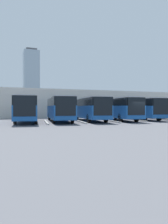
{
  "coord_description": "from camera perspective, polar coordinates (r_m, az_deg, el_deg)",
  "views": [
    {
      "loc": [
        15.73,
        21.77,
        1.81
      ],
      "look_at": [
        5.08,
        -5.8,
        1.23
      ],
      "focal_mm": 35.0,
      "sensor_mm": 36.0,
      "label": 1
    }
  ],
  "objects": [
    {
      "name": "curb_divider_4",
      "position": [
        27.56,
        -1.09,
        -2.49
      ],
      "size": [
        1.24,
        7.02,
        0.15
      ],
      "primitive_type": "cube",
      "rotation": [
        0.0,
        0.0,
        -0.14
      ],
      "color": "#B2B2AD",
      "rests_on": "ground_plane"
    },
    {
      "name": "office_tower",
      "position": [
        250.61,
        -13.62,
        8.17
      ],
      "size": [
        16.46,
        16.46,
        66.72
      ],
      "color": "#93A8B7",
      "rests_on": "ground_plane"
    },
    {
      "name": "bus_2",
      "position": [
        34.41,
        14.28,
        1.01
      ],
      "size": [
        4.1,
        11.88,
        3.16
      ],
      "rotation": [
        0.0,
        0.0,
        -0.14
      ],
      "color": "#19519E",
      "rests_on": "ground_plane"
    },
    {
      "name": "bus_6",
      "position": [
        28.17,
        -14.79,
        1.0
      ],
      "size": [
        4.1,
        11.88,
        3.16
      ],
      "rotation": [
        0.0,
        0.0,
        -0.14
      ],
      "color": "#19519E",
      "rests_on": "ground_plane"
    },
    {
      "name": "curb_divider_3",
      "position": [
        29.03,
        6.92,
        -2.32
      ],
      "size": [
        1.24,
        7.02,
        0.15
      ],
      "primitive_type": "cube",
      "rotation": [
        0.0,
        0.0,
        -0.14
      ],
      "color": "#B2B2AD",
      "rests_on": "ground_plane"
    },
    {
      "name": "bus_4",
      "position": [
        29.87,
        1.56,
        1.04
      ],
      "size": [
        4.1,
        11.88,
        3.16
      ],
      "rotation": [
        0.0,
        0.0,
        -0.14
      ],
      "color": "#19519E",
      "rests_on": "ground_plane"
    },
    {
      "name": "ground_plane",
      "position": [
        26.92,
        14.71,
        -2.77
      ],
      "size": [
        600.0,
        600.0,
        0.0
      ],
      "primitive_type": "plane",
      "color": "#5B5B60"
    },
    {
      "name": "curb_divider_2",
      "position": [
        31.84,
        12.98,
        -2.03
      ],
      "size": [
        1.24,
        7.02,
        0.15
      ],
      "primitive_type": "cube",
      "rotation": [
        0.0,
        0.0,
        -0.14
      ],
      "color": "#B2B2AD",
      "rests_on": "ground_plane"
    },
    {
      "name": "curb_divider_1",
      "position": [
        33.57,
        19.96,
        -1.91
      ],
      "size": [
        1.24,
        7.02,
        0.15
      ],
      "primitive_type": "cube",
      "rotation": [
        0.0,
        0.0,
        -0.14
      ],
      "color": "#B2B2AD",
      "rests_on": "ground_plane"
    },
    {
      "name": "bus_1",
      "position": [
        36.21,
        20.69,
        0.98
      ],
      "size": [
        4.1,
        11.88,
        3.16
      ],
      "rotation": [
        0.0,
        0.0,
        -0.14
      ],
      "color": "#19519E",
      "rests_on": "ground_plane"
    },
    {
      "name": "curb_divider_5",
      "position": [
        26.74,
        -9.85,
        -2.62
      ],
      "size": [
        1.24,
        7.02,
        0.15
      ],
      "primitive_type": "cube",
      "rotation": [
        0.0,
        0.0,
        -0.14
      ],
      "color": "#B2B2AD",
      "rests_on": "ground_plane"
    },
    {
      "name": "bus_5",
      "position": [
        28.83,
        -6.43,
        1.03
      ],
      "size": [
        4.1,
        11.88,
        3.16
      ],
      "rotation": [
        0.0,
        0.0,
        -0.14
      ],
      "color": "#19519E",
      "rests_on": "ground_plane"
    },
    {
      "name": "bus_3",
      "position": [
        31.5,
        8.83,
        1.03
      ],
      "size": [
        4.1,
        11.88,
        3.16
      ],
      "rotation": [
        0.0,
        0.0,
        -0.14
      ],
      "color": "#19519E",
      "rests_on": "ground_plane"
    },
    {
      "name": "station_building",
      "position": [
        45.68,
        -0.98,
        2.14
      ],
      "size": [
        37.72,
        12.96,
        5.18
      ],
      "color": "beige",
      "rests_on": "ground_plane"
    }
  ]
}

